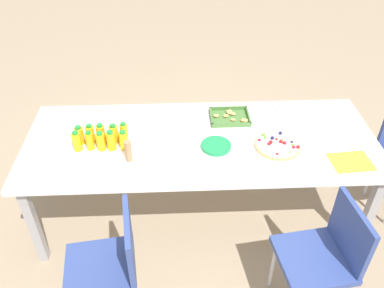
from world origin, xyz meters
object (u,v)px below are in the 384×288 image
(plate_stack, at_px, (216,146))
(juice_bottle_5, at_px, (79,135))
(chair_near_left, at_px, (111,262))
(snack_tray, at_px, (230,117))
(juice_bottle_1, at_px, (90,141))
(juice_bottle_3, at_px, (111,141))
(fruit_pizza, at_px, (277,145))
(juice_bottle_4, at_px, (124,140))
(juice_bottle_9, at_px, (124,133))
(juice_bottle_8, at_px, (114,134))
(party_table, at_px, (201,145))
(cardboard_tube, at_px, (128,151))
(juice_bottle_6, at_px, (90,134))
(juice_bottle_2, at_px, (101,141))
(chair_near_right, at_px, (326,252))
(napkin_stack, at_px, (285,109))
(paper_folder, at_px, (351,162))
(juice_bottle_0, at_px, (77,141))
(juice_bottle_7, at_px, (101,134))

(plate_stack, bearing_deg, juice_bottle_5, 174.29)
(chair_near_left, relative_size, snack_tray, 2.87)
(juice_bottle_1, distance_m, juice_bottle_5, 0.10)
(juice_bottle_3, distance_m, fruit_pizza, 1.12)
(juice_bottle_4, distance_m, juice_bottle_9, 0.08)
(juice_bottle_9, bearing_deg, juice_bottle_8, -175.90)
(juice_bottle_8, height_order, snack_tray, juice_bottle_8)
(party_table, height_order, snack_tray, snack_tray)
(juice_bottle_9, bearing_deg, party_table, 0.01)
(snack_tray, xyz_separation_m, cardboard_tube, (-0.71, -0.45, 0.06))
(juice_bottle_6, bearing_deg, chair_near_left, -76.33)
(chair_near_left, bearing_deg, juice_bottle_5, 10.99)
(chair_near_left, height_order, juice_bottle_2, juice_bottle_2)
(chair_near_left, distance_m, snack_tray, 1.35)
(juice_bottle_5, height_order, juice_bottle_6, juice_bottle_6)
(chair_near_right, distance_m, juice_bottle_2, 1.56)
(juice_bottle_8, bearing_deg, napkin_stack, 15.32)
(juice_bottle_6, xyz_separation_m, cardboard_tube, (0.28, -0.21, 0.01))
(chair_near_left, distance_m, napkin_stack, 1.71)
(juice_bottle_4, relative_size, juice_bottle_5, 1.03)
(juice_bottle_1, distance_m, paper_folder, 1.72)
(juice_bottle_2, xyz_separation_m, cardboard_tube, (0.19, -0.12, 0.01))
(juice_bottle_0, xyz_separation_m, juice_bottle_2, (0.16, -0.00, -0.00))
(juice_bottle_6, xyz_separation_m, fruit_pizza, (1.27, -0.11, -0.05))
(chair_near_left, bearing_deg, juice_bottle_7, 1.33)
(juice_bottle_1, bearing_deg, chair_near_left, -75.54)
(juice_bottle_1, height_order, juice_bottle_9, juice_bottle_9)
(juice_bottle_7, xyz_separation_m, fruit_pizza, (1.20, -0.10, -0.06))
(juice_bottle_6, xyz_separation_m, plate_stack, (0.85, -0.10, -0.05))
(juice_bottle_2, height_order, juice_bottle_4, same)
(juice_bottle_0, xyz_separation_m, juice_bottle_7, (0.15, 0.07, 0.00))
(chair_near_right, bearing_deg, juice_bottle_6, 52.68)
(juice_bottle_9, xyz_separation_m, cardboard_tube, (0.05, -0.21, 0.01))
(chair_near_right, relative_size, plate_stack, 4.07)
(party_table, height_order, juice_bottle_3, juice_bottle_3)
(juice_bottle_3, height_order, juice_bottle_8, juice_bottle_3)
(juice_bottle_4, distance_m, fruit_pizza, 1.04)
(juice_bottle_8, relative_size, paper_folder, 0.54)
(chair_near_left, xyz_separation_m, juice_bottle_7, (-0.13, 0.81, 0.31))
(plate_stack, distance_m, paper_folder, 0.88)
(chair_near_right, distance_m, napkin_stack, 1.18)
(juice_bottle_7, bearing_deg, juice_bottle_8, 1.37)
(juice_bottle_9, height_order, plate_stack, juice_bottle_9)
(snack_tray, height_order, plate_stack, snack_tray)
(juice_bottle_3, bearing_deg, juice_bottle_9, 46.47)
(juice_bottle_4, distance_m, plate_stack, 0.62)
(party_table, distance_m, cardboard_tube, 0.54)
(juice_bottle_8, bearing_deg, snack_tray, 16.61)
(juice_bottle_6, xyz_separation_m, napkin_stack, (1.42, 0.34, -0.06))
(chair_near_right, xyz_separation_m, snack_tray, (-0.44, 1.05, 0.25))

